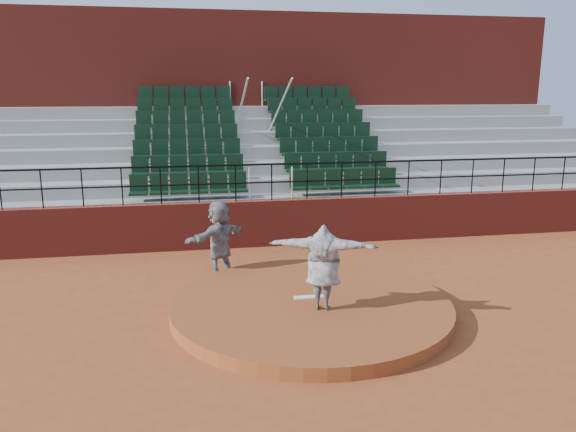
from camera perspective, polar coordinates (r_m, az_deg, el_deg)
name	(u,v)px	position (r m, az deg, el deg)	size (l,w,h in m)	color
ground	(311,312)	(11.27, 2.33, -9.76)	(90.00, 90.00, 0.00)	brown
pitchers_mound	(311,306)	(11.22, 2.33, -9.17)	(5.50, 5.50, 0.25)	brown
pitching_rubber	(309,297)	(11.31, 2.17, -8.23)	(0.60, 0.15, 0.03)	white
boundary_wall	(272,223)	(15.76, -1.64, -0.68)	(24.00, 0.30, 1.30)	maroon
wall_railing	(272,174)	(15.49, -1.67, 4.29)	(24.04, 0.05, 1.03)	black
seating_deck	(255,176)	(19.15, -3.33, 4.13)	(24.00, 5.97, 4.63)	gray
press_box_facade	(242,109)	(22.88, -4.65, 10.82)	(24.00, 3.00, 7.10)	maroon
pitcher	(323,267)	(10.54, 3.59, -5.19)	(2.01, 0.55, 1.64)	black
fielder	(219,239)	(13.08, -6.99, -2.38)	(1.70, 0.54, 1.83)	black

